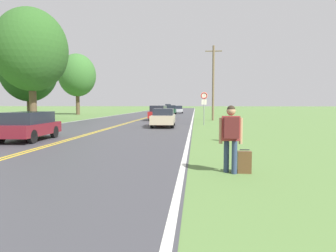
{
  "coord_description": "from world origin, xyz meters",
  "views": [
    {
      "loc": [
        6.49,
        -2.08,
        1.87
      ],
      "look_at": [
        5.37,
        9.98,
        0.96
      ],
      "focal_mm": 32.0,
      "sensor_mm": 36.0,
      "label": 1
    }
  ],
  "objects": [
    {
      "name": "car_dark_green_van_mid_far",
      "position": [
        2.22,
        49.77,
        0.84
      ],
      "size": [
        1.88,
        4.39,
        1.57
      ],
      "rotation": [
        0.0,
        0.0,
        -1.54
      ],
      "color": "black",
      "rests_on": "ground"
    },
    {
      "name": "traffic_sign",
      "position": [
        7.2,
        23.81,
        2.16
      ],
      "size": [
        0.6,
        0.1,
        2.85
      ],
      "color": "gray",
      "rests_on": "ground"
    },
    {
      "name": "hitchhiker_person",
      "position": [
        7.42,
        5.94,
        1.11
      ],
      "size": [
        0.62,
        0.44,
        1.82
      ],
      "rotation": [
        0.0,
        0.0,
        1.54
      ],
      "color": "navy",
      "rests_on": "ground"
    },
    {
      "name": "tree_behind_sign",
      "position": [
        -13.48,
        32.42,
        5.93
      ],
      "size": [
        6.69,
        6.69,
        9.8
      ],
      "color": "brown",
      "rests_on": "ground"
    },
    {
      "name": "car_champagne_sedan_approaching",
      "position": [
        3.92,
        21.72,
        0.76
      ],
      "size": [
        1.94,
        4.54,
        1.47
      ],
      "rotation": [
        0.0,
        0.0,
        -1.53
      ],
      "color": "black",
      "rests_on": "ground"
    },
    {
      "name": "car_dark_grey_sedan_distant",
      "position": [
        -1.82,
        87.87,
        0.86
      ],
      "size": [
        1.98,
        4.1,
        1.7
      ],
      "rotation": [
        0.0,
        0.0,
        1.61
      ],
      "color": "black",
      "rests_on": "ground"
    },
    {
      "name": "car_maroon_hatchback_nearest",
      "position": [
        -1.89,
        12.24,
        0.78
      ],
      "size": [
        1.91,
        3.9,
        1.45
      ],
      "rotation": [
        0.0,
        0.0,
        1.61
      ],
      "color": "black",
      "rests_on": "ground"
    },
    {
      "name": "utility_pole_midground",
      "position": [
        8.38,
        31.28,
        4.23
      ],
      "size": [
        1.8,
        0.24,
        8.16
      ],
      "color": "brown",
      "rests_on": "ground"
    },
    {
      "name": "car_red_hatchback_mid_near",
      "position": [
        2.38,
        30.8,
        0.87
      ],
      "size": [
        1.81,
        4.04,
        1.64
      ],
      "rotation": [
        0.0,
        0.0,
        -1.6
      ],
      "color": "black",
      "rests_on": "ground"
    },
    {
      "name": "car_silver_hatchback_receding",
      "position": [
        3.07,
        55.81,
        0.79
      ],
      "size": [
        2.04,
        4.31,
        1.45
      ],
      "rotation": [
        0.0,
        0.0,
        -1.53
      ],
      "color": "black",
      "rests_on": "ground"
    },
    {
      "name": "tree_mid_treeline",
      "position": [
        -9.65,
        26.37,
        7.1
      ],
      "size": [
        7.03,
        7.03,
        11.17
      ],
      "color": "brown",
      "rests_on": "ground"
    },
    {
      "name": "suitcase",
      "position": [
        7.8,
        6.0,
        0.3
      ],
      "size": [
        0.37,
        0.19,
        0.65
      ],
      "rotation": [
        0.0,
        0.0,
        1.54
      ],
      "color": "brown",
      "rests_on": "ground"
    },
    {
      "name": "tree_left_verge",
      "position": [
        -13.33,
        46.83,
        6.58
      ],
      "size": [
        6.17,
        6.17,
        10.16
      ],
      "color": "brown",
      "rests_on": "ground"
    },
    {
      "name": "fire_hydrant",
      "position": [
        8.01,
        12.91,
        0.45
      ],
      "size": [
        0.49,
        0.33,
        0.89
      ],
      "color": "gold",
      "rests_on": "ground"
    }
  ]
}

